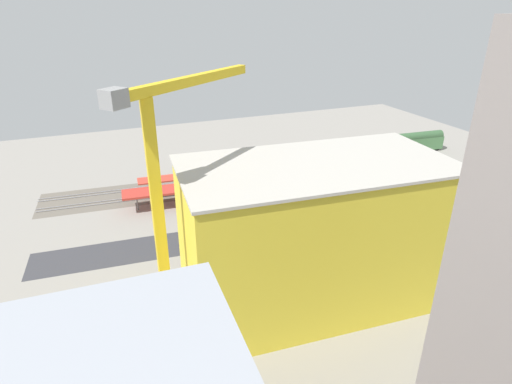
% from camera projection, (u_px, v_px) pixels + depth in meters
% --- Properties ---
extents(ground_plane, '(173.67, 173.67, 0.00)m').
position_uv_depth(ground_plane, '(303.00, 216.00, 90.82)').
color(ground_plane, gray).
rests_on(ground_plane, ground).
extents(rail_bed, '(109.26, 21.79, 0.01)m').
position_uv_depth(rail_bed, '(262.00, 179.00, 110.41)').
color(rail_bed, '#665E54').
rests_on(rail_bed, ground).
extents(street_asphalt, '(108.91, 17.08, 0.01)m').
position_uv_depth(street_asphalt, '(310.00, 223.00, 88.16)').
color(street_asphalt, '#38383D').
rests_on(street_asphalt, ground).
extents(track_rails, '(108.25, 15.39, 0.12)m').
position_uv_depth(track_rails, '(262.00, 178.00, 110.34)').
color(track_rails, '#9E9EA8').
rests_on(track_rails, ground).
extents(platform_canopy_near, '(61.12, 9.88, 4.20)m').
position_uv_depth(platform_canopy_near, '(255.00, 179.00, 99.74)').
color(platform_canopy_near, '#B73328').
rests_on(platform_canopy_near, ground).
extents(platform_canopy_far, '(49.32, 7.74, 4.48)m').
position_uv_depth(platform_canopy_far, '(239.00, 170.00, 104.21)').
color(platform_canopy_far, '#C63D2D').
rests_on(platform_canopy_far, ground).
extents(locomotive, '(14.17, 3.87, 5.24)m').
position_uv_depth(locomotive, '(350.00, 155.00, 121.94)').
color(locomotive, black).
rests_on(locomotive, ground).
extents(passenger_coach, '(19.80, 4.44, 6.29)m').
position_uv_depth(passenger_coach, '(414.00, 142.00, 129.20)').
color(passenger_coach, black).
rests_on(passenger_coach, ground).
extents(freight_coach_far, '(17.83, 4.20, 6.10)m').
position_uv_depth(freight_coach_far, '(244.00, 174.00, 104.55)').
color(freight_coach_far, black).
rests_on(freight_coach_far, ground).
extents(parked_car_0, '(4.56, 2.14, 1.64)m').
position_uv_depth(parked_car_0, '(403.00, 210.00, 91.95)').
color(parked_car_0, black).
rests_on(parked_car_0, ground).
extents(parked_car_1, '(4.44, 2.03, 1.59)m').
position_uv_depth(parked_car_1, '(378.00, 215.00, 89.84)').
color(parked_car_1, black).
rests_on(parked_car_1, ground).
extents(parked_car_2, '(4.42, 2.26, 1.76)m').
position_uv_depth(parked_car_2, '(347.00, 221.00, 87.30)').
color(parked_car_2, black).
rests_on(parked_car_2, ground).
extents(parked_car_3, '(4.91, 2.06, 1.56)m').
position_uv_depth(parked_car_3, '(322.00, 228.00, 84.65)').
color(parked_car_3, black).
rests_on(parked_car_3, ground).
extents(parked_car_4, '(4.61, 2.22, 1.69)m').
position_uv_depth(parked_car_4, '(287.00, 234.00, 82.36)').
color(parked_car_4, black).
rests_on(parked_car_4, ground).
extents(construction_building, '(38.54, 21.45, 21.84)m').
position_uv_depth(construction_building, '(313.00, 235.00, 61.63)').
color(construction_building, yellow).
rests_on(construction_building, ground).
extents(construction_roof_slab, '(39.18, 22.09, 0.40)m').
position_uv_depth(construction_roof_slab, '(318.00, 164.00, 57.09)').
color(construction_roof_slab, '#B7B2A8').
rests_on(construction_roof_slab, construction_building).
extents(tower_crane, '(21.63, 17.64, 34.17)m').
position_uv_depth(tower_crane, '(167.00, 191.00, 53.30)').
color(tower_crane, gray).
rests_on(tower_crane, ground).
extents(box_truck_0, '(9.45, 2.85, 3.41)m').
position_uv_depth(box_truck_0, '(269.00, 238.00, 79.08)').
color(box_truck_0, black).
rests_on(box_truck_0, ground).
extents(street_tree_0, '(4.33, 4.33, 6.75)m').
position_uv_depth(street_tree_0, '(330.00, 189.00, 92.73)').
color(street_tree_0, brown).
rests_on(street_tree_0, ground).
extents(street_tree_1, '(4.60, 4.60, 7.56)m').
position_uv_depth(street_tree_1, '(410.00, 171.00, 101.34)').
color(street_tree_1, brown).
rests_on(street_tree_1, ground).
extents(street_tree_2, '(5.14, 5.14, 7.79)m').
position_uv_depth(street_tree_2, '(267.00, 196.00, 87.88)').
color(street_tree_2, brown).
rests_on(street_tree_2, ground).
extents(traffic_light, '(0.50, 0.36, 7.39)m').
position_uv_depth(traffic_light, '(332.00, 210.00, 82.87)').
color(traffic_light, '#333333').
rests_on(traffic_light, ground).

